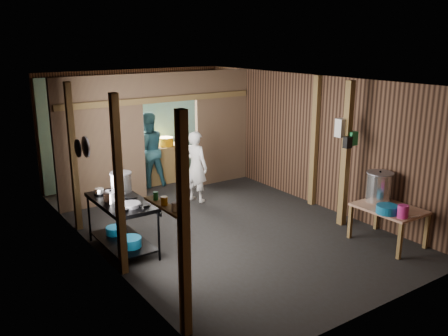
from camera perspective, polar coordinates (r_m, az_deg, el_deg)
floor at (r=8.84m, az=-0.74°, el=-6.61°), size 4.50×7.00×0.00m
ceiling at (r=8.23m, az=-0.80°, el=10.43°), size 4.50×7.00×0.00m
wall_back at (r=11.46m, az=-10.58°, el=4.99°), size 4.50×0.00×2.60m
wall_front at (r=5.98m, az=18.29°, el=-5.03°), size 4.50×0.00×2.60m
wall_left at (r=7.47m, az=-15.26°, el=-0.77°), size 0.00×7.00×2.60m
wall_right at (r=9.84m, az=10.21°, el=3.34°), size 0.00×7.00×2.60m
partition_left at (r=9.79m, az=-14.52°, el=3.03°), size 1.85×0.10×2.60m
partition_right at (r=11.09m, az=-0.32°, el=4.91°), size 1.35×0.10×2.60m
partition_header at (r=10.27m, az=-6.54°, el=9.62°), size 1.30×0.10×0.60m
turquoise_panel at (r=11.41m, az=-10.44°, el=4.70°), size 4.40×0.06×2.50m
back_counter at (r=11.28m, az=-7.83°, el=0.40°), size 1.20×0.50×0.85m
wall_clock at (r=11.38m, az=-9.36°, el=8.04°), size 0.20×0.03×0.20m
post_left_a at (r=5.24m, az=-4.82°, el=-7.18°), size 0.10×0.12×2.60m
post_left_b at (r=6.78m, az=-12.42°, el=-2.23°), size 0.10×0.12×2.60m
post_left_c at (r=8.60m, az=-17.52°, el=1.14°), size 0.10×0.12×2.60m
post_right at (r=9.65m, az=10.74°, el=3.08°), size 0.10×0.12×2.60m
post_free at (r=8.69m, az=14.32°, el=1.52°), size 0.12×0.12×2.60m
cross_beam at (r=10.14m, az=-7.62°, el=8.09°), size 4.40×0.12×0.12m
pan_lid_big at (r=7.77m, az=-16.16°, el=2.44°), size 0.03×0.34×0.34m
pan_lid_small at (r=8.16m, az=-17.02°, el=2.25°), size 0.03×0.30×0.30m
wall_shelf at (r=5.63m, az=-7.12°, el=-4.53°), size 0.14×0.80×0.03m
jar_white at (r=5.40m, az=-5.91°, el=-4.64°), size 0.07×0.07×0.10m
jar_yellow at (r=5.61m, az=-7.14°, el=-3.91°), size 0.08×0.08×0.10m
jar_green at (r=5.79m, az=-8.15°, el=-3.31°), size 0.06×0.06×0.10m
bag_white at (r=8.61m, az=13.90°, el=4.69°), size 0.22×0.15×0.32m
bag_green at (r=8.64m, az=15.05°, el=3.43°), size 0.16×0.12×0.24m
bag_black at (r=8.53m, az=14.51°, el=2.98°), size 0.14×0.10×0.20m
gas_range at (r=7.79m, az=-12.02°, el=-6.70°), size 0.74×1.43×0.85m
prep_table at (r=8.37m, az=18.91°, el=-6.47°), size 0.77×1.05×0.62m
stove_pot_large at (r=7.99m, az=-12.16°, el=-1.74°), size 0.46×0.46×0.36m
stove_pot_med at (r=7.55m, az=-13.37°, el=-3.45°), size 0.25×0.25×0.20m
stove_saucepan at (r=8.00m, az=-14.64°, el=-2.73°), size 0.17×0.17×0.09m
frying_pan at (r=7.33m, az=-11.14°, el=-4.33°), size 0.51×0.62×0.07m
blue_tub_front at (r=7.63m, az=-11.13°, el=-8.66°), size 0.35×0.35×0.15m
blue_tub_back at (r=8.15m, az=-12.84°, el=-7.26°), size 0.30×0.30×0.12m
stock_pot at (r=8.48m, az=17.99°, el=-2.18°), size 0.53×0.53×0.52m
wash_basin at (r=7.97m, az=18.89°, el=-4.68°), size 0.40×0.40×0.13m
pink_bucket at (r=7.85m, az=20.55°, el=-4.88°), size 0.20×0.20×0.20m
knife at (r=7.93m, az=21.46°, el=-5.50°), size 0.30×0.11×0.01m
yellow_tub at (r=11.25m, az=-6.98°, el=3.14°), size 0.36×0.36×0.20m
red_cup at (r=11.00m, az=-9.76°, el=2.61°), size 0.13×0.13×0.15m
cook at (r=9.84m, az=-3.34°, el=0.18°), size 0.50×0.62×1.47m
worker_back at (r=10.91m, az=-9.06°, el=2.13°), size 0.88×0.71×1.70m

